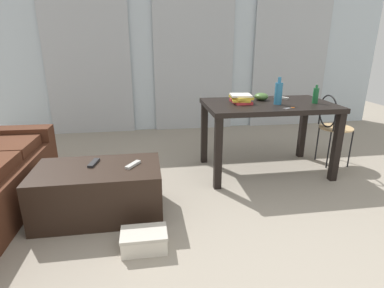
{
  "coord_description": "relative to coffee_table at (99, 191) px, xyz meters",
  "views": [
    {
      "loc": [
        -0.78,
        -1.23,
        1.4
      ],
      "look_at": [
        -0.35,
        1.62,
        0.43
      ],
      "focal_mm": 28.7,
      "sensor_mm": 36.0,
      "label": 1
    }
  ],
  "objects": [
    {
      "name": "ground_plane",
      "position": [
        1.2,
        0.33,
        -0.21
      ],
      "size": [
        9.06,
        9.06,
        0.0
      ],
      "primitive_type": "plane",
      "color": "gray"
    },
    {
      "name": "wall_back",
      "position": [
        1.2,
        2.62,
        1.01
      ],
      "size": [
        6.29,
        0.1,
        2.44
      ],
      "primitive_type": "cube",
      "color": "silver",
      "rests_on": "ground"
    },
    {
      "name": "curtains",
      "position": [
        1.2,
        2.54,
        0.82
      ],
      "size": [
        4.47,
        0.03,
        2.07
      ],
      "color": "#B2B7BC",
      "rests_on": "ground"
    },
    {
      "name": "coffee_table",
      "position": [
        0.0,
        0.0,
        0.0
      ],
      "size": [
        1.02,
        0.58,
        0.42
      ],
      "color": "black",
      "rests_on": "ground"
    },
    {
      "name": "craft_table",
      "position": [
        1.7,
        0.67,
        0.46
      ],
      "size": [
        1.34,
        0.81,
        0.77
      ],
      "color": "black",
      "rests_on": "ground"
    },
    {
      "name": "wire_chair",
      "position": [
        2.52,
        0.75,
        0.3
      ],
      "size": [
        0.37,
        0.38,
        0.83
      ],
      "color": "tan",
      "rests_on": "ground"
    },
    {
      "name": "bottle_near",
      "position": [
        2.18,
        0.58,
        0.65
      ],
      "size": [
        0.06,
        0.06,
        0.19
      ],
      "color": "#195B2D",
      "rests_on": "craft_table"
    },
    {
      "name": "bottle_far",
      "position": [
        1.77,
        0.59,
        0.68
      ],
      "size": [
        0.08,
        0.08,
        0.28
      ],
      "color": "teal",
      "rests_on": "craft_table"
    },
    {
      "name": "bowl",
      "position": [
        1.68,
        0.84,
        0.6
      ],
      "size": [
        0.15,
        0.15,
        0.08
      ],
      "primitive_type": "ellipsoid",
      "color": "#477033",
      "rests_on": "craft_table"
    },
    {
      "name": "book_stack",
      "position": [
        1.41,
        0.71,
        0.61
      ],
      "size": [
        0.23,
        0.29,
        0.09
      ],
      "color": "red",
      "rests_on": "craft_table"
    },
    {
      "name": "tv_remote_on_table",
      "position": [
        1.95,
        0.9,
        0.57
      ],
      "size": [
        0.13,
        0.17,
        0.02
      ],
      "primitive_type": "cube",
      "rotation": [
        0.0,
        0.0,
        0.58
      ],
      "color": "#B7B7B2",
      "rests_on": "craft_table"
    },
    {
      "name": "scissors",
      "position": [
        1.81,
        0.39,
        0.57
      ],
      "size": [
        0.12,
        0.07,
        0.0
      ],
      "color": "#9EA0A5",
      "rests_on": "craft_table"
    },
    {
      "name": "tv_remote_primary",
      "position": [
        -0.04,
        0.09,
        0.22
      ],
      "size": [
        0.08,
        0.18,
        0.02
      ],
      "primitive_type": "cube",
      "rotation": [
        0.0,
        0.0,
        -0.2
      ],
      "color": "#232326",
      "rests_on": "coffee_table"
    },
    {
      "name": "tv_remote_secondary",
      "position": [
        0.29,
        -0.0,
        0.22
      ],
      "size": [
        0.13,
        0.16,
        0.02
      ],
      "primitive_type": "cube",
      "rotation": [
        0.0,
        0.0,
        -0.59
      ],
      "color": "#B7B7B2",
      "rests_on": "coffee_table"
    },
    {
      "name": "shoebox",
      "position": [
        0.36,
        -0.53,
        -0.14
      ],
      "size": [
        0.32,
        0.21,
        0.14
      ],
      "color": "beige",
      "rests_on": "ground"
    }
  ]
}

